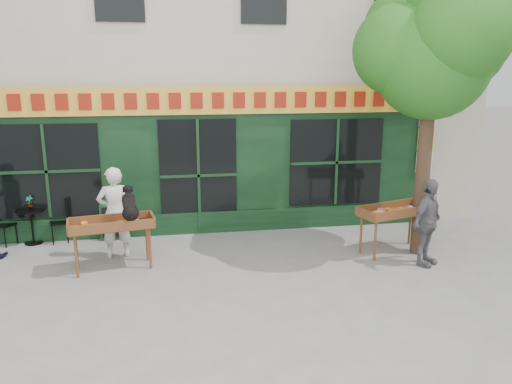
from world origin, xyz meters
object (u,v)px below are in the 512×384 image
Objects in this scene: dog at (129,202)px; bistro_table at (31,219)px; book_cart_right at (395,213)px; man_right at (427,222)px; book_cart_center at (112,227)px; woman at (115,213)px.

dog reaches higher than bistro_table.
dog is 0.37× the size of book_cart_right.
bistro_table is (-7.70, 2.53, -0.30)m from man_right.
dog reaches higher than book_cart_center.
book_cart_center is at bearing 162.79° from book_cart_right.
bistro_table is (-2.21, 1.80, -0.75)m from dog.
book_cart_right is at bearing 74.98° from man_right.
dog is at bearing 163.32° from book_cart_right.
dog is at bearing -18.02° from book_cart_center.
book_cart_center is at bearing 135.50° from man_right.
woman is 1.13× the size of book_cart_right.
woman reaches higher than bistro_table.
book_cart_right is 2.13× the size of bistro_table.
dog reaches higher than book_cart_right.
dog is at bearing 106.67° from woman.
man_right is (5.84, -0.79, 0.02)m from book_cart_center.
man_right reaches higher than book_cart_right.
bistro_table is at bearing 149.61° from book_cart_right.
woman is (-0.00, 0.65, 0.09)m from book_cart_center.
book_cart_right reaches higher than bistro_table.
book_cart_center is at bearing 80.11° from woman.
book_cart_right is at bearing -13.57° from bistro_table.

